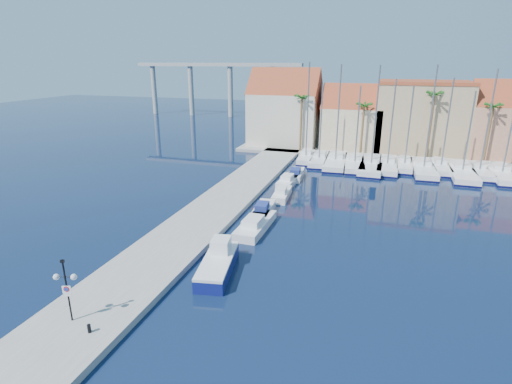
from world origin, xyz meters
TOP-DOWN VIEW (x-y plane):
  - ground at (0.00, 0.00)m, footprint 260.00×260.00m
  - quay_west at (-9.00, 13.50)m, footprint 6.00×77.00m
  - shore_north at (10.00, 48.00)m, footprint 54.00×16.00m
  - lamp_post at (-9.43, -8.17)m, footprint 1.32×0.66m
  - bollard at (-7.68, -8.79)m, footprint 0.20×0.20m
  - fishing_boat at (-3.75, 0.62)m, footprint 3.14×6.53m
  - motorboat_west_0 at (-3.47, 8.87)m, footprint 2.32×6.81m
  - motorboat_west_1 at (-3.87, 12.76)m, footprint 2.15×5.46m
  - motorboat_west_2 at (-3.29, 18.39)m, footprint 1.94×5.10m
  - motorboat_west_3 at (-3.81, 23.88)m, footprint 2.01×5.73m
  - motorboat_west_4 at (-3.56, 27.18)m, footprint 2.25×5.79m
  - sailboat_0 at (-4.00, 37.04)m, footprint 2.80×8.31m
  - sailboat_1 at (-1.75, 36.18)m, footprint 2.70×9.13m
  - sailboat_2 at (0.75, 35.96)m, footprint 3.49×11.48m
  - sailboat_3 at (3.58, 35.63)m, footprint 3.73×10.86m
  - sailboat_4 at (6.02, 35.19)m, footprint 3.41×12.00m
  - sailboat_5 at (8.25, 35.78)m, footprint 2.98×10.75m
  - sailboat_6 at (10.64, 36.58)m, footprint 2.41×8.18m
  - sailboat_7 at (13.11, 35.49)m, footprint 3.27×11.25m
  - sailboat_8 at (15.53, 37.00)m, footprint 2.52×8.62m
  - sailboat_9 at (18.05, 35.20)m, footprint 3.48×12.05m
  - sailboat_10 at (20.28, 36.02)m, footprint 2.84×8.72m
  - sailboat_11 at (22.96, 35.81)m, footprint 2.96×11.03m
  - building_0 at (-10.00, 47.00)m, footprint 12.30×9.00m
  - building_1 at (2.00, 47.00)m, footprint 10.30×8.00m
  - building_2 at (13.00, 48.00)m, footprint 14.20×10.20m
  - building_3 at (25.00, 47.00)m, footprint 10.30×8.00m
  - palm_0 at (-6.00, 42.00)m, footprint 2.60×2.60m
  - palm_1 at (4.00, 42.00)m, footprint 2.60×2.60m
  - palm_2 at (14.00, 42.00)m, footprint 2.60×2.60m
  - palm_3 at (22.00, 42.00)m, footprint 2.60×2.60m
  - viaduct at (-39.07, 82.00)m, footprint 48.00×2.20m

SIDE VIEW (x-z plane):
  - ground at x=0.00m, z-range 0.00..0.00m
  - quay_west at x=-9.00m, z-range 0.00..0.50m
  - shore_north at x=10.00m, z-range 0.00..0.50m
  - motorboat_west_0 at x=-3.47m, z-range -0.19..1.21m
  - motorboat_west_1 at x=-3.87m, z-range -0.19..1.21m
  - motorboat_west_4 at x=-3.56m, z-range -0.19..1.21m
  - motorboat_west_2 at x=-3.29m, z-range -0.19..1.21m
  - motorboat_west_3 at x=-3.81m, z-range -0.19..1.21m
  - sailboat_9 at x=18.05m, z-range -5.16..6.26m
  - sailboat_3 at x=3.58m, z-range -5.32..6.45m
  - sailboat_5 at x=8.25m, z-range -5.80..6.96m
  - sailboat_4 at x=6.02m, z-range -6.69..7.85m
  - sailboat_1 at x=-1.75m, z-range -5.31..6.49m
  - sailboat_2 at x=0.75m, z-range -6.74..7.92m
  - sailboat_7 at x=13.11m, z-range -6.72..7.91m
  - sailboat_11 at x=22.96m, z-range -6.84..8.03m
  - sailboat_6 at x=10.64m, z-range -5.29..6.51m
  - sailboat_8 at x=15.53m, z-range -5.88..7.12m
  - sailboat_10 at x=20.28m, z-range -6.44..7.72m
  - sailboat_0 at x=-4.00m, z-range -6.80..8.15m
  - fishing_boat at x=-3.75m, z-range -0.37..1.83m
  - bollard at x=-7.68m, z-range 0.50..1.01m
  - lamp_post at x=-9.43m, z-range 1.13..5.14m
  - building_1 at x=2.00m, z-range -0.20..10.80m
  - building_3 at x=25.00m, z-range -0.14..11.86m
  - building_2 at x=13.00m, z-range 0.51..12.01m
  - building_0 at x=-10.00m, z-range -0.23..13.27m
  - palm_1 at x=4.00m, z-range 3.56..12.71m
  - palm_3 at x=22.00m, z-range 3.78..13.43m
  - palm_0 at x=-6.00m, z-range 4.00..14.15m
  - palm_2 at x=14.00m, z-range 4.44..15.59m
  - viaduct at x=-39.07m, z-range 3.02..17.47m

